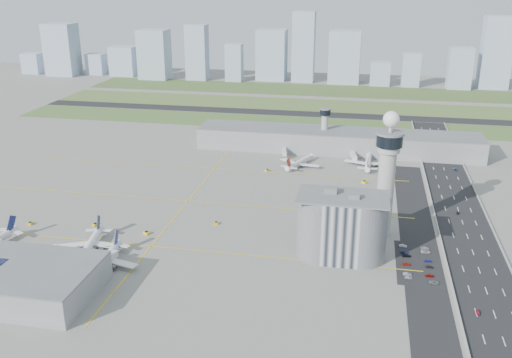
% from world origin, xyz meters
% --- Properties ---
extents(ground, '(1000.00, 1000.00, 0.00)m').
position_xyz_m(ground, '(0.00, 0.00, 0.00)').
color(ground, gray).
extents(grass_strip_0, '(480.00, 50.00, 0.08)m').
position_xyz_m(grass_strip_0, '(-20.00, 225.00, 0.04)').
color(grass_strip_0, '#405B2B').
rests_on(grass_strip_0, ground).
extents(grass_strip_1, '(480.00, 60.00, 0.08)m').
position_xyz_m(grass_strip_1, '(-20.00, 300.00, 0.04)').
color(grass_strip_1, '#4E6831').
rests_on(grass_strip_1, ground).
extents(grass_strip_2, '(480.00, 70.00, 0.08)m').
position_xyz_m(grass_strip_2, '(-20.00, 380.00, 0.04)').
color(grass_strip_2, '#48602D').
rests_on(grass_strip_2, ground).
extents(runway, '(480.00, 22.00, 0.10)m').
position_xyz_m(runway, '(-20.00, 262.00, 0.06)').
color(runway, black).
rests_on(runway, ground).
extents(highway, '(28.00, 500.00, 0.10)m').
position_xyz_m(highway, '(115.00, 0.00, 0.05)').
color(highway, black).
rests_on(highway, ground).
extents(barrier_left, '(0.60, 500.00, 1.20)m').
position_xyz_m(barrier_left, '(101.00, 0.00, 0.60)').
color(barrier_left, '#9E9E99').
rests_on(barrier_left, ground).
extents(barrier_right, '(0.60, 500.00, 1.20)m').
position_xyz_m(barrier_right, '(129.00, 0.00, 0.60)').
color(barrier_right, '#9E9E99').
rests_on(barrier_right, ground).
extents(landside_road, '(18.00, 260.00, 0.08)m').
position_xyz_m(landside_road, '(90.00, -10.00, 0.04)').
color(landside_road, black).
rests_on(landside_road, ground).
extents(parking_lot, '(20.00, 44.00, 0.10)m').
position_xyz_m(parking_lot, '(88.00, -22.00, 0.05)').
color(parking_lot, black).
rests_on(parking_lot, ground).
extents(taxiway_line_h_0, '(260.00, 0.60, 0.01)m').
position_xyz_m(taxiway_line_h_0, '(-40.00, -30.00, 0.01)').
color(taxiway_line_h_0, yellow).
rests_on(taxiway_line_h_0, ground).
extents(taxiway_line_h_1, '(260.00, 0.60, 0.01)m').
position_xyz_m(taxiway_line_h_1, '(-40.00, 30.00, 0.01)').
color(taxiway_line_h_1, yellow).
rests_on(taxiway_line_h_1, ground).
extents(taxiway_line_h_2, '(260.00, 0.60, 0.01)m').
position_xyz_m(taxiway_line_h_2, '(-40.00, 90.00, 0.01)').
color(taxiway_line_h_2, yellow).
rests_on(taxiway_line_h_2, ground).
extents(taxiway_line_v, '(0.60, 260.00, 0.01)m').
position_xyz_m(taxiway_line_v, '(-40.00, 30.00, 0.01)').
color(taxiway_line_v, yellow).
rests_on(taxiway_line_v, ground).
extents(control_tower, '(14.00, 14.00, 64.50)m').
position_xyz_m(control_tower, '(72.00, 8.00, 35.04)').
color(control_tower, '#ADAAA5').
rests_on(control_tower, ground).
extents(secondary_tower, '(8.60, 8.60, 31.90)m').
position_xyz_m(secondary_tower, '(30.00, 150.00, 18.80)').
color(secondary_tower, '#ADAAA5').
rests_on(secondary_tower, ground).
extents(admin_building, '(42.00, 24.00, 33.50)m').
position_xyz_m(admin_building, '(51.99, -22.00, 15.30)').
color(admin_building, '#B2B2B7').
rests_on(admin_building, ground).
extents(terminal_pier, '(210.00, 32.00, 15.80)m').
position_xyz_m(terminal_pier, '(40.00, 148.00, 7.90)').
color(terminal_pier, gray).
rests_on(terminal_pier, ground).
extents(airplane_near_b, '(39.95, 44.69, 11.01)m').
position_xyz_m(airplane_near_b, '(-67.14, -40.65, 5.50)').
color(airplane_near_b, white).
rests_on(airplane_near_b, ground).
extents(airplane_near_c, '(34.18, 39.78, 10.83)m').
position_xyz_m(airplane_near_c, '(-53.63, -54.96, 5.42)').
color(airplane_near_c, white).
rests_on(airplane_near_c, ground).
extents(airplane_far_a, '(41.97, 44.88, 10.06)m').
position_xyz_m(airplane_far_a, '(16.99, 107.83, 5.03)').
color(airplane_far_a, white).
rests_on(airplane_far_a, ground).
extents(airplane_far_b, '(34.54, 40.28, 11.03)m').
position_xyz_m(airplane_far_b, '(63.67, 117.66, 5.51)').
color(airplane_far_b, white).
rests_on(airplane_far_b, ground).
extents(jet_bridge_near_1, '(5.39, 14.31, 5.70)m').
position_xyz_m(jet_bridge_near_1, '(-83.00, -61.00, 2.85)').
color(jet_bridge_near_1, silver).
rests_on(jet_bridge_near_1, ground).
extents(jet_bridge_near_2, '(5.39, 14.31, 5.70)m').
position_xyz_m(jet_bridge_near_2, '(-53.00, -61.00, 2.85)').
color(jet_bridge_near_2, silver).
rests_on(jet_bridge_near_2, ground).
extents(jet_bridge_far_0, '(5.39, 14.31, 5.70)m').
position_xyz_m(jet_bridge_far_0, '(2.00, 132.00, 2.85)').
color(jet_bridge_far_0, silver).
rests_on(jet_bridge_far_0, ground).
extents(jet_bridge_far_1, '(5.39, 14.31, 5.70)m').
position_xyz_m(jet_bridge_far_1, '(52.00, 132.00, 2.85)').
color(jet_bridge_far_1, silver).
rests_on(jet_bridge_far_1, ground).
extents(tug_0, '(2.38, 3.11, 1.64)m').
position_xyz_m(tug_0, '(-112.96, -18.14, 0.82)').
color(tug_0, yellow).
rests_on(tug_0, ground).
extents(tug_1, '(2.77, 3.29, 1.63)m').
position_xyz_m(tug_1, '(-78.16, -12.71, 0.81)').
color(tug_1, yellow).
rests_on(tug_1, ground).
extents(tug_2, '(3.75, 3.35, 1.81)m').
position_xyz_m(tug_2, '(-47.33, -17.35, 0.90)').
color(tug_2, yellow).
rests_on(tug_2, ground).
extents(tug_3, '(2.60, 3.16, 1.59)m').
position_xyz_m(tug_3, '(-15.23, 1.63, 0.79)').
color(tug_3, '#EABC06').
rests_on(tug_3, ground).
extents(tug_4, '(3.37, 3.51, 1.69)m').
position_xyz_m(tug_4, '(-3.41, 91.71, 0.84)').
color(tug_4, gold).
rests_on(tug_4, ground).
extents(tug_5, '(3.74, 3.70, 1.81)m').
position_xyz_m(tug_5, '(61.69, 80.97, 0.91)').
color(tug_5, yellow).
rests_on(tug_5, ground).
extents(car_lot_0, '(3.41, 1.76, 1.11)m').
position_xyz_m(car_lot_0, '(83.12, -37.70, 0.55)').
color(car_lot_0, silver).
rests_on(car_lot_0, ground).
extents(car_lot_1, '(4.14, 1.94, 1.31)m').
position_xyz_m(car_lot_1, '(82.79, -34.88, 0.66)').
color(car_lot_1, gray).
rests_on(car_lot_1, ground).
extents(car_lot_2, '(4.30, 2.33, 1.15)m').
position_xyz_m(car_lot_2, '(82.74, -25.31, 0.57)').
color(car_lot_2, '#AA2012').
rests_on(car_lot_2, ground).
extents(car_lot_3, '(4.52, 2.38, 1.25)m').
position_xyz_m(car_lot_3, '(83.14, -16.73, 0.62)').
color(car_lot_3, black).
rests_on(car_lot_3, ground).
extents(car_lot_4, '(3.80, 1.77, 1.26)m').
position_xyz_m(car_lot_4, '(82.33, -13.36, 0.63)').
color(car_lot_4, navy).
rests_on(car_lot_4, ground).
extents(car_lot_5, '(3.85, 1.36, 1.26)m').
position_xyz_m(car_lot_5, '(81.99, -6.62, 0.63)').
color(car_lot_5, silver).
rests_on(car_lot_5, ground).
extents(car_lot_6, '(4.46, 2.20, 1.22)m').
position_xyz_m(car_lot_6, '(93.76, -40.00, 0.61)').
color(car_lot_6, gray).
rests_on(car_lot_6, ground).
extents(car_lot_7, '(4.12, 2.07, 1.15)m').
position_xyz_m(car_lot_7, '(92.39, -34.27, 0.57)').
color(car_lot_7, maroon).
rests_on(car_lot_7, ground).
extents(car_lot_8, '(3.74, 1.87, 1.22)m').
position_xyz_m(car_lot_8, '(92.90, -25.94, 0.61)').
color(car_lot_8, black).
rests_on(car_lot_8, ground).
extents(car_lot_9, '(3.49, 1.42, 1.13)m').
position_xyz_m(car_lot_9, '(92.76, -20.20, 0.56)').
color(car_lot_9, '#111053').
rests_on(car_lot_9, ground).
extents(car_lot_10, '(4.71, 2.29, 1.29)m').
position_xyz_m(car_lot_10, '(92.49, -10.93, 0.64)').
color(car_lot_10, '#B9B6C6').
rests_on(car_lot_10, ground).
extents(car_lot_11, '(4.58, 2.33, 1.27)m').
position_xyz_m(car_lot_11, '(92.48, -7.21, 0.64)').
color(car_lot_11, '#9E9FA2').
rests_on(car_lot_11, ground).
extents(car_hw_0, '(1.53, 3.58, 1.21)m').
position_xyz_m(car_hw_0, '(108.63, -60.64, 0.60)').
color(car_hw_0, maroon).
rests_on(car_hw_0, ground).
extents(car_hw_1, '(1.47, 3.38, 1.08)m').
position_xyz_m(car_hw_1, '(113.87, 41.40, 0.54)').
color(car_hw_1, black).
rests_on(car_hw_1, ground).
extents(car_hw_2, '(2.16, 4.23, 1.14)m').
position_xyz_m(car_hw_2, '(122.28, 118.04, 0.57)').
color(car_hw_2, navy).
rests_on(car_hw_2, ground).
extents(car_hw_4, '(2.01, 3.73, 1.21)m').
position_xyz_m(car_hw_4, '(107.94, 181.92, 0.60)').
color(car_hw_4, '#99A1B1').
rests_on(car_hw_4, ground).
extents(skyline_bldg_0, '(24.05, 19.24, 26.50)m').
position_xyz_m(skyline_bldg_0, '(-377.77, 421.70, 13.25)').
color(skyline_bldg_0, '#9EADC1').
rests_on(skyline_bldg_0, ground).
extents(skyline_bldg_1, '(37.63, 30.10, 65.60)m').
position_xyz_m(skyline_bldg_1, '(-331.22, 417.61, 32.80)').
color(skyline_bldg_1, '#9EADC1').
rests_on(skyline_bldg_1, ground).
extents(skyline_bldg_2, '(22.81, 18.25, 26.79)m').
position_xyz_m(skyline_bldg_2, '(-291.25, 430.16, 13.39)').
color(skyline_bldg_2, '#9EADC1').
rests_on(skyline_bldg_2, ground).
extents(skyline_bldg_3, '(32.30, 25.84, 36.93)m').
position_xyz_m(skyline_bldg_3, '(-252.58, 431.35, 18.47)').
color(skyline_bldg_3, '#9EADC1').
rests_on(skyline_bldg_3, ground).
extents(skyline_bldg_4, '(35.81, 28.65, 60.36)m').
position_xyz_m(skyline_bldg_4, '(-204.47, 415.19, 30.18)').
color(skyline_bldg_4, '#9EADC1').
rests_on(skyline_bldg_4, ground).
extents(skyline_bldg_5, '(25.49, 20.39, 66.89)m').
position_xyz_m(skyline_bldg_5, '(-150.11, 419.66, 33.44)').
color(skyline_bldg_5, '#9EADC1').
rests_on(skyline_bldg_5, ground).
extents(skyline_bldg_6, '(20.04, 16.03, 45.20)m').
position_xyz_m(skyline_bldg_6, '(-102.68, 417.90, 22.60)').
color(skyline_bldg_6, '#9EADC1').
rests_on(skyline_bldg_6, ground).
extents(skyline_bldg_7, '(35.76, 28.61, 61.22)m').
position_xyz_m(skyline_bldg_7, '(-59.44, 436.89, 30.61)').
color(skyline_bldg_7, '#9EADC1').
rests_on(skyline_bldg_7, ground).
extents(skyline_bldg_8, '(26.33, 21.06, 83.39)m').
position_xyz_m(skyline_bldg_8, '(-19.42, 431.56, 41.69)').
color(skyline_bldg_8, '#9EADC1').
rests_on(skyline_bldg_8, ground).
extents(skyline_bldg_9, '(36.96, 29.57, 62.11)m').
position_xyz_m(skyline_bldg_9, '(30.27, 432.32, 31.06)').
color(skyline_bldg_9, '#9EADC1').
rests_on(skyline_bldg_9, ground).
extents(skyline_bldg_10, '(23.01, 18.41, 27.75)m').
position_xyz_m(skyline_bldg_10, '(73.27, 423.68, 13.87)').
color(skyline_bldg_10, '#9EADC1').
rests_on(skyline_bldg_10, ground).
extents(skyline_bldg_11, '(20.22, 16.18, 38.97)m').
position_xyz_m(skyline_bldg_11, '(108.28, 423.34, 19.48)').
color(skyline_bldg_11, '#9EADC1').
rests_on(skyline_bldg_11, ground).
extents(skyline_bldg_12, '(26.14, 20.92, 46.89)m').
position_xyz_m(skyline_bldg_12, '(162.17, 421.29, 23.44)').
color(skyline_bldg_12, '#9EADC1').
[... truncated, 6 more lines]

